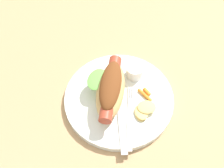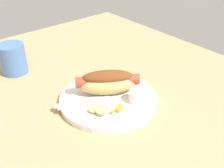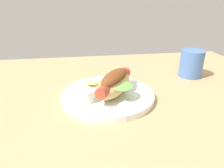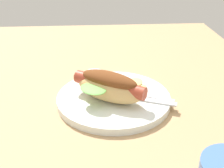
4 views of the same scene
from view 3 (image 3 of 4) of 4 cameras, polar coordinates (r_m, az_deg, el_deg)
The scene contains 9 objects.
ground_plane at distance 54.09cm, azimuth -2.08°, elevation -6.09°, with size 120.00×90.00×1.80cm, color tan.
plate at distance 55.66cm, azimuth -1.13°, elevation -3.18°, with size 25.13×25.13×1.60cm, color white.
hot_dog at distance 53.11cm, azimuth 0.77°, elevation 0.35°, with size 13.55×16.08×6.41cm.
sauce_ramekin at distance 50.54cm, azimuth -7.41°, elevation -3.37°, with size 4.04×4.04×3.06cm, color white.
fork at distance 60.69cm, azimuth -1.62°, elevation 0.23°, with size 8.56×14.43×0.40cm.
knife at distance 61.21cm, azimuth 0.37°, elevation 0.43°, with size 14.21×1.40×0.36cm, color silver.
chips_pile at distance 59.88cm, azimuth -4.85°, elevation 0.28°, with size 6.37×5.39×1.45cm.
carrot_garnish at distance 56.49cm, azimuth -7.29°, elevation -1.59°, with size 2.37×4.14×0.90cm.
drinking_cup at distance 74.74cm, azimuth 21.47°, elevation 5.42°, with size 7.84×7.84×9.18cm, color #4770B2.
Camera 3 is at (5.16, 46.66, 25.97)cm, focal length 32.40 mm.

